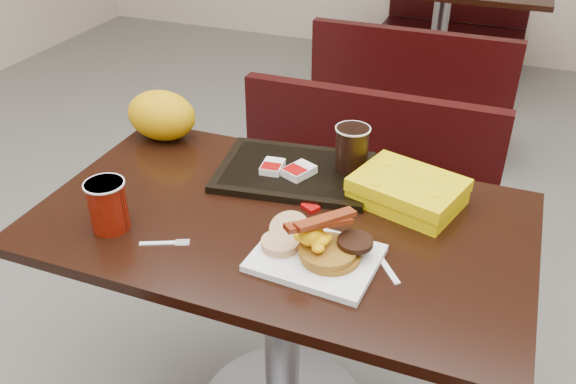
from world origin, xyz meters
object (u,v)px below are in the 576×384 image
at_px(bench_far_n, 453,16).
at_px(paper_bag, 162,115).
at_px(table_far, 437,44).
at_px(tray, 295,172).
at_px(pancake_stack, 331,253).
at_px(knife, 382,261).
at_px(table_near, 282,328).
at_px(coffee_cup_near, 108,206).
at_px(hashbrown_sleeve_left, 273,167).
at_px(fork, 157,243).
at_px(bench_near_n, 352,204).
at_px(bench_far_s, 415,87).
at_px(platter, 316,258).
at_px(clamshell, 408,191).
at_px(hashbrown_sleeve_right, 299,171).
at_px(coffee_cup_far, 352,148).

distance_m(bench_far_n, paper_bag, 3.10).
bearing_deg(table_far, tray, -91.00).
distance_m(table_far, pancake_stack, 2.76).
bearing_deg(knife, table_near, -143.66).
distance_m(coffee_cup_near, hashbrown_sleeve_left, 0.45).
distance_m(coffee_cup_near, paper_bag, 0.48).
bearing_deg(knife, fork, -113.56).
xyz_separation_m(bench_near_n, knife, (0.27, -0.78, 0.39)).
xyz_separation_m(bench_near_n, fork, (-0.23, -0.90, 0.39)).
height_order(knife, hashbrown_sleeve_left, hashbrown_sleeve_left).
height_order(pancake_stack, fork, pancake_stack).
relative_size(bench_far_s, tray, 2.43).
bearing_deg(platter, table_near, 140.00).
bearing_deg(table_near, bench_far_n, 90.00).
height_order(bench_far_n, knife, knife).
bearing_deg(coffee_cup_near, hashbrown_sleeve_left, 53.67).
bearing_deg(table_near, coffee_cup_near, -152.84).
xyz_separation_m(table_far, clamshell, (0.27, -2.42, 0.41)).
bearing_deg(bench_far_s, hashbrown_sleeve_right, -90.67).
bearing_deg(coffee_cup_far, table_near, -110.60).
xyz_separation_m(table_far, bench_far_s, (0.00, -0.70, -0.02)).
bearing_deg(fork, platter, -12.57).
relative_size(table_near, table_far, 1.00).
bearing_deg(bench_far_n, bench_far_s, -90.00).
relative_size(pancake_stack, hashbrown_sleeve_right, 1.62).
bearing_deg(hashbrown_sleeve_left, knife, -40.74).
xyz_separation_m(pancake_stack, hashbrown_sleeve_right, (-0.19, 0.31, 0.00)).
height_order(table_far, bench_far_n, table_far).
bearing_deg(bench_far_s, fork, -96.15).
xyz_separation_m(table_near, bench_near_n, (0.00, 0.70, -0.02)).
bearing_deg(hashbrown_sleeve_left, paper_bag, 160.71).
relative_size(table_far, hashbrown_sleeve_right, 14.70).
bearing_deg(fork, table_far, 61.41).
bearing_deg(tray, fork, -122.24).
height_order(pancake_stack, hashbrown_sleeve_left, pancake_stack).
distance_m(pancake_stack, coffee_cup_near, 0.53).
distance_m(bench_far_s, coffee_cup_near, 2.17).
bearing_deg(paper_bag, tray, -8.51).
distance_m(fork, coffee_cup_far, 0.57).
distance_m(bench_near_n, tray, 0.64).
bearing_deg(table_far, coffee_cup_near, -97.42).
bearing_deg(hashbrown_sleeve_right, clamshell, 23.15).
bearing_deg(pancake_stack, hashbrown_sleeve_right, 121.33).
relative_size(bench_far_n, fork, 8.70).
xyz_separation_m(table_far, knife, (0.27, -2.68, 0.38)).
height_order(tray, hashbrown_sleeve_left, hashbrown_sleeve_left).
bearing_deg(table_near, fork, -138.23).
height_order(pancake_stack, hashbrown_sleeve_right, pancake_stack).
bearing_deg(bench_far_n, hashbrown_sleeve_right, -90.37).
relative_size(bench_far_n, paper_bag, 4.68).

